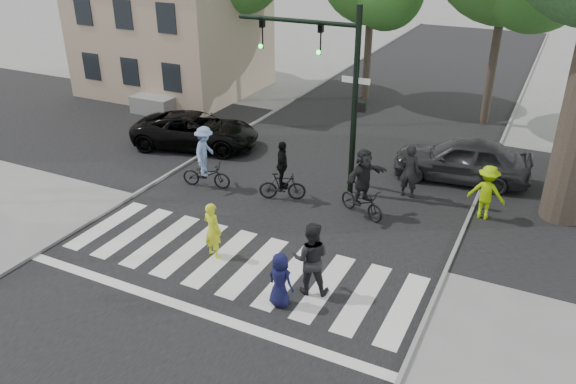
# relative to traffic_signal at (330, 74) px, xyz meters

# --- Properties ---
(ground) EXTENTS (120.00, 120.00, 0.00)m
(ground) POSITION_rel_traffic_signal_xyz_m (-0.35, -6.20, -3.90)
(ground) COLOR gray
(ground) RESTS_ON ground
(road_stem) EXTENTS (10.00, 70.00, 0.01)m
(road_stem) POSITION_rel_traffic_signal_xyz_m (-0.35, -1.20, -3.90)
(road_stem) COLOR black
(road_stem) RESTS_ON ground
(road_cross) EXTENTS (70.00, 10.00, 0.01)m
(road_cross) POSITION_rel_traffic_signal_xyz_m (-0.35, 1.80, -3.89)
(road_cross) COLOR black
(road_cross) RESTS_ON ground
(curb_left) EXTENTS (0.10, 70.00, 0.10)m
(curb_left) POSITION_rel_traffic_signal_xyz_m (-5.40, -1.20, -3.85)
(curb_left) COLOR gray
(curb_left) RESTS_ON ground
(curb_right) EXTENTS (0.10, 70.00, 0.10)m
(curb_right) POSITION_rel_traffic_signal_xyz_m (4.70, -1.20, -3.85)
(curb_right) COLOR gray
(curb_right) RESTS_ON ground
(crosswalk) EXTENTS (10.00, 3.85, 0.01)m
(crosswalk) POSITION_rel_traffic_signal_xyz_m (-0.35, -5.54, -3.89)
(crosswalk) COLOR silver
(crosswalk) RESTS_ON ground
(traffic_signal) EXTENTS (4.45, 0.29, 6.00)m
(traffic_signal) POSITION_rel_traffic_signal_xyz_m (0.00, 0.00, 0.00)
(traffic_signal) COLOR black
(traffic_signal) RESTS_ON ground
(house) EXTENTS (8.40, 8.10, 8.82)m
(house) POSITION_rel_traffic_signal_xyz_m (-11.85, 7.78, -0.10)
(house) COLOR #C7AC91
(house) RESTS_ON ground
(pedestrian_woman) EXTENTS (0.65, 0.50, 1.58)m
(pedestrian_woman) POSITION_rel_traffic_signal_xyz_m (-1.08, -5.20, -3.11)
(pedestrian_woman) COLOR yellow
(pedestrian_woman) RESTS_ON ground
(pedestrian_child) EXTENTS (0.75, 0.57, 1.38)m
(pedestrian_child) POSITION_rel_traffic_signal_xyz_m (1.48, -6.30, -3.21)
(pedestrian_child) COLOR #11133A
(pedestrian_child) RESTS_ON ground
(pedestrian_adult) EXTENTS (1.10, 0.97, 1.88)m
(pedestrian_adult) POSITION_rel_traffic_signal_xyz_m (1.90, -5.51, -2.96)
(pedestrian_adult) COLOR black
(pedestrian_adult) RESTS_ON ground
(cyclist_left) EXTENTS (1.77, 1.20, 2.14)m
(cyclist_left) POSITION_rel_traffic_signal_xyz_m (-3.68, -1.66, -2.97)
(cyclist_left) COLOR black
(cyclist_left) RESTS_ON ground
(cyclist_mid) EXTENTS (1.56, 0.99, 1.97)m
(cyclist_mid) POSITION_rel_traffic_signal_xyz_m (-0.97, -1.35, -3.09)
(cyclist_mid) COLOR black
(cyclist_mid) RESTS_ON ground
(cyclist_right) EXTENTS (1.79, 1.65, 2.16)m
(cyclist_right) POSITION_rel_traffic_signal_xyz_m (1.69, -1.25, -2.94)
(cyclist_right) COLOR black
(cyclist_right) RESTS_ON ground
(car_suv) EXTENTS (5.31, 3.43, 1.36)m
(car_suv) POSITION_rel_traffic_signal_xyz_m (-6.10, 1.24, -3.22)
(car_suv) COLOR black
(car_suv) RESTS_ON ground
(car_grey) EXTENTS (4.72, 2.33, 1.55)m
(car_grey) POSITION_rel_traffic_signal_xyz_m (3.86, 2.70, -3.13)
(car_grey) COLOR #303134
(car_grey) RESTS_ON ground
(bystander_hivis) EXTENTS (1.14, 0.71, 1.70)m
(bystander_hivis) POSITION_rel_traffic_signal_xyz_m (5.06, 0.23, -3.05)
(bystander_hivis) COLOR #9BD306
(bystander_hivis) RESTS_ON ground
(bystander_dark) EXTENTS (0.66, 0.44, 1.79)m
(bystander_dark) POSITION_rel_traffic_signal_xyz_m (2.59, 0.65, -3.00)
(bystander_dark) COLOR black
(bystander_dark) RESTS_ON ground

